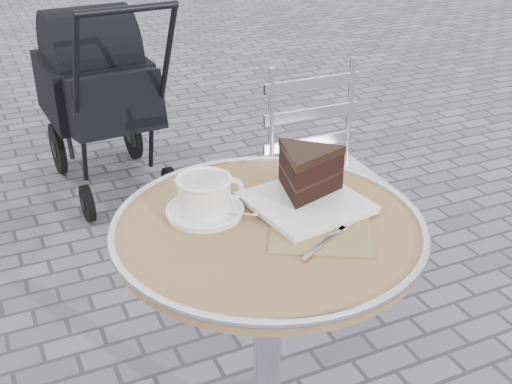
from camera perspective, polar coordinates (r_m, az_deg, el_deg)
name	(u,v)px	position (r m, az deg, el deg)	size (l,w,h in m)	color
cafe_table	(268,283)	(1.54, 1.06, -8.11)	(0.72, 0.72, 0.74)	silver
cappuccino_set	(205,198)	(1.48, -4.52, -0.55)	(0.19, 0.18, 0.09)	white
cake_plate_set	(307,179)	(1.52, 4.54, 1.19)	(0.31, 0.41, 0.13)	#8F734E
bistro_chair	(319,154)	(2.33, 5.65, 3.41)	(0.38, 0.38, 0.83)	silver
baby_stroller	(101,98)	(3.19, -13.62, 8.09)	(0.48, 0.96, 0.98)	black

